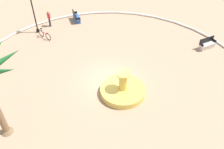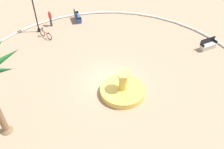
{
  "view_description": "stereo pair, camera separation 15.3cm",
  "coord_description": "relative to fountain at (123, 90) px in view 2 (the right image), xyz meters",
  "views": [
    {
      "loc": [
        10.44,
        8.2,
        12.08
      ],
      "look_at": [
        0.1,
        0.49,
        1.0
      ],
      "focal_mm": 37.98,
      "sensor_mm": 36.0,
      "label": 1
    },
    {
      "loc": [
        10.34,
        8.33,
        12.08
      ],
      "look_at": [
        0.1,
        0.49,
        1.0
      ],
      "focal_mm": 37.98,
      "sensor_mm": 36.0,
      "label": 2
    }
  ],
  "objects": [
    {
      "name": "ground_plane",
      "position": [
        -0.35,
        -1.62,
        -0.29
      ],
      "size": [
        80.0,
        80.0,
        0.0
      ],
      "primitive_type": "plane",
      "color": "tan"
    },
    {
      "name": "plaza_curb",
      "position": [
        -0.35,
        -1.62,
        -0.19
      ],
      "size": [
        23.06,
        23.06,
        0.2
      ],
      "primitive_type": "torus",
      "color": "silver",
      "rests_on": "ground"
    },
    {
      "name": "fountain",
      "position": [
        0.0,
        0.0,
        0.0
      ],
      "size": [
        3.2,
        3.2,
        1.9
      ],
      "color": "gold",
      "rests_on": "ground"
    },
    {
      "name": "bench_west",
      "position": [
        -5.97,
        -10.1,
        0.06
      ],
      "size": [
        1.3,
        1.61,
        1.0
      ],
      "color": "#335BA8",
      "rests_on": "ground"
    },
    {
      "name": "bench_north",
      "position": [
        -9.18,
        2.77,
        0.06
      ],
      "size": [
        1.65,
        1.16,
        1.0
      ],
      "color": "beige",
      "rests_on": "ground"
    },
    {
      "name": "lamppost",
      "position": [
        -1.98,
        -11.57,
        2.15
      ],
      "size": [
        0.32,
        0.32,
        4.17
      ],
      "color": "black",
      "rests_on": "ground"
    },
    {
      "name": "bicycle_red_frame",
      "position": [
        -1.63,
        -10.12,
        0.09
      ],
      "size": [
        0.44,
        1.72,
        0.94
      ],
      "color": "black",
      "rests_on": "ground"
    },
    {
      "name": "person_cyclist_helmet",
      "position": [
        -3.53,
        -11.5,
        0.62
      ],
      "size": [
        0.29,
        0.51,
        1.63
      ],
      "color": "#33333D",
      "rests_on": "ground"
    }
  ]
}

